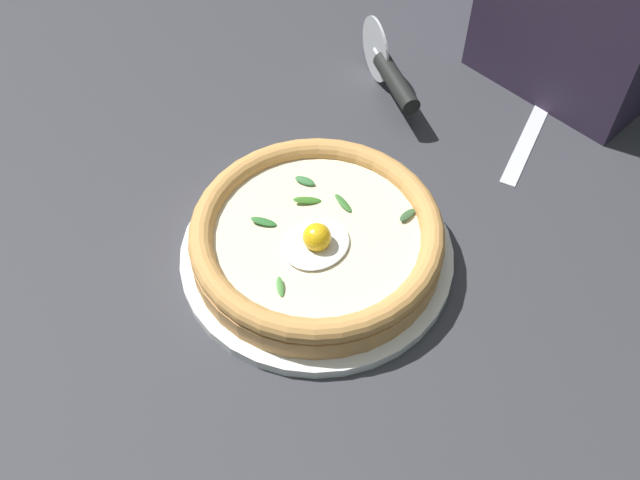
{
  "coord_description": "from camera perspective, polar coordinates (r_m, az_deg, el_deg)",
  "views": [
    {
      "loc": [
        0.29,
        0.31,
        0.58
      ],
      "look_at": [
        -0.01,
        0.0,
        0.03
      ],
      "focal_mm": 39.43,
      "sensor_mm": 36.0,
      "label": 1
    }
  ],
  "objects": [
    {
      "name": "ground_plane",
      "position": [
        0.73,
        -0.92,
        -2.6
      ],
      "size": [
        2.4,
        2.4,
        0.03
      ],
      "primitive_type": "cube",
      "color": "#35353B",
      "rests_on": "ground"
    },
    {
      "name": "pizza_plate",
      "position": [
        0.71,
        -0.0,
        -1.29
      ],
      "size": [
        0.28,
        0.28,
        0.01
      ],
      "primitive_type": "cylinder",
      "color": "white",
      "rests_on": "ground"
    },
    {
      "name": "pizza",
      "position": [
        0.69,
        -0.0,
        0.06
      ],
      "size": [
        0.25,
        0.25,
        0.06
      ],
      "color": "tan",
      "rests_on": "pizza_plate"
    },
    {
      "name": "pizza_cutter",
      "position": [
        0.87,
        5.65,
        13.44
      ],
      "size": [
        0.08,
        0.14,
        0.08
      ],
      "color": "silver",
      "rests_on": "ground"
    },
    {
      "name": "table_knife",
      "position": [
        0.93,
        17.91,
        10.96
      ],
      "size": [
        0.24,
        0.1,
        0.01
      ],
      "color": "silver",
      "rests_on": "ground"
    }
  ]
}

